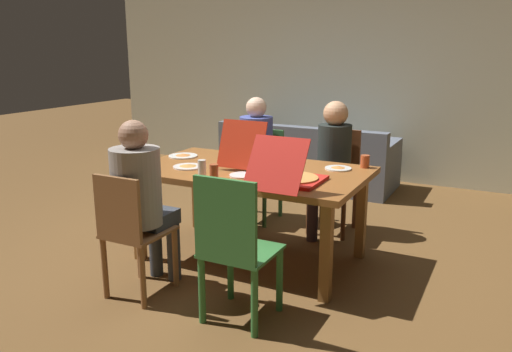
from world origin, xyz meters
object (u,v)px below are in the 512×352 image
plate_2 (188,166)px  drinking_glass_1 (214,173)px  pizza_box_1 (291,177)px  chair_2 (260,170)px  chair_0 (336,177)px  drinking_glass_0 (365,161)px  person_1 (141,193)px  plate_0 (183,156)px  drinking_glass_2 (202,169)px  couch (308,163)px  dining_table (250,178)px  plate_3 (338,168)px  chair_1 (131,231)px  person_2 (254,150)px  pizza_box_0 (254,159)px  person_0 (332,158)px  chair_3 (234,247)px  plate_1 (243,175)px

plate_2 → drinking_glass_1: bearing=-32.9°
pizza_box_1 → chair_2: bearing=124.6°
chair_0 → drinking_glass_0: 0.76m
person_1 → plate_0: 1.06m
pizza_box_1 → plate_0: (-1.22, 0.42, -0.04)m
plate_0 → person_1: bearing=-71.2°
plate_0 → pizza_box_1: bearing=-18.8°
drinking_glass_0 → drinking_glass_2: size_ratio=0.75×
couch → drinking_glass_0: bearing=-57.5°
dining_table → pizza_box_1: 0.56m
person_1 → couch: size_ratio=0.58×
chair_2 → chair_0: bearing=0.8°
plate_2 → plate_3: same height
drinking_glass_0 → drinking_glass_1: (-0.87, -0.91, 0.01)m
plate_2 → drinking_glass_0: 1.44m
chair_1 → person_1: 0.27m
person_2 → drinking_glass_2: bearing=-80.2°
plate_0 → drinking_glass_1: 0.91m
drinking_glass_2 → pizza_box_0: bearing=74.4°
chair_0 → chair_1: size_ratio=1.06×
drinking_glass_0 → couch: drinking_glass_0 is taller
plate_2 → pizza_box_1: bearing=-5.3°
drinking_glass_2 → couch: (-0.25, 2.84, -0.55)m
drinking_glass_0 → person_0: bearing=135.5°
person_0 → chair_0: bearing=90.0°
person_2 → chair_3: (0.81, -1.84, -0.21)m
dining_table → chair_3: 1.07m
chair_3 → plate_0: bearing=135.8°
drinking_glass_1 → couch: size_ratio=0.06×
plate_3 → couch: 2.42m
chair_1 → drinking_glass_2: same height
dining_table → drinking_glass_0: bearing=29.4°
drinking_glass_1 → drinking_glass_2: bearing=165.2°
plate_1 → chair_3: bearing=-65.4°
plate_1 → drinking_glass_0: 1.02m
person_0 → drinking_glass_0: (0.41, -0.41, 0.09)m
couch → drinking_glass_2: bearing=-84.9°
dining_table → chair_3: (0.40, -0.97, -0.17)m
chair_2 → person_1: bearing=-90.0°
chair_2 → drinking_glass_2: same height
person_2 → chair_0: bearing=10.3°
drinking_glass_0 → chair_0: bearing=126.7°
pizza_box_0 → pizza_box_1: bearing=-38.8°
plate_0 → couch: bearing=82.2°
pizza_box_0 → plate_3: (0.67, 0.18, -0.04)m
plate_3 → person_2: bearing=151.9°
chair_2 → drinking_glass_1: chair_2 is taller
chair_1 → couch: 3.42m
pizza_box_1 → couch: 2.90m
person_1 → person_2: 1.73m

